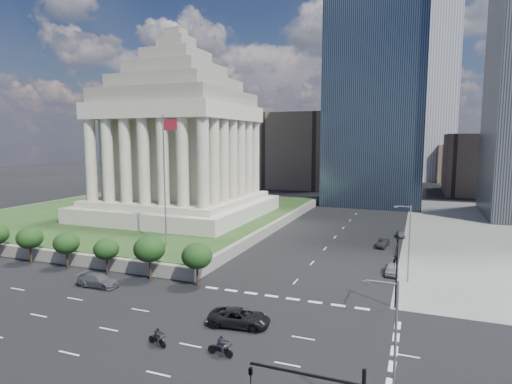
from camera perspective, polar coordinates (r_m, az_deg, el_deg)
The scene contains 19 objects.
ground at distance 133.56m, azimuth 14.73°, elevation -1.05°, with size 500.00×500.00×0.00m, color black.
plaza_terrace at distance 102.38m, azimuth -14.76°, elevation -2.95°, with size 66.00×70.00×1.80m, color slate.
plaza_lawn at distance 102.22m, azimuth -14.78°, elevation -2.42°, with size 64.00×68.00×0.10m, color #1C3B18.
war_memorial at distance 93.18m, azimuth -10.33°, elevation 8.87°, with size 34.00×34.00×39.00m, color #A5A08B, non-canonical shape.
flagpole at distance 66.53m, azimuth -12.00°, elevation 2.47°, with size 2.52×0.24×20.00m.
tree_row at distance 69.28m, azimuth -26.00°, elevation -6.39°, with size 53.00×4.00×6.00m, color black, non-canonical shape.
midrise_glass at distance 127.68m, azimuth 15.81°, elevation 12.06°, with size 26.00×26.00×60.00m, color black.
building_filler_ne at distance 162.68m, azimuth 27.35°, elevation 3.34°, with size 20.00×30.00×20.00m, color brown.
building_filler_nw at distance 167.58m, azimuth 5.78°, elevation 5.55°, with size 24.00×30.00×28.00m, color brown.
traffic_signal_ne at distance 47.08m, azimuth 18.16°, elevation -9.32°, with size 0.30×5.74×8.00m.
street_lamp_south at distance 28.46m, azimuth 17.68°, elevation -19.49°, with size 2.13×0.22×10.00m.
street_lamp_north at distance 57.91m, azimuth 19.61°, elevation -5.91°, with size 2.13×0.22×10.00m.
pickup_truck at distance 43.73m, azimuth -2.21°, elevation -16.38°, with size 2.80×6.08×1.69m, color black.
suv_grey at distance 57.73m, azimuth -20.29°, elevation -10.99°, with size 2.23×5.48×1.59m, color #4E4F55.
parked_sedan_near at distance 61.74m, azimuth 17.64°, elevation -9.75°, with size 4.41×1.78×1.50m, color gray.
parked_sedan_mid at distance 76.20m, azimuth 16.56°, elevation -6.58°, with size 1.43×4.11×1.35m, color black.
parked_sedan_far at distance 84.64m, azimuth 18.74°, elevation -5.36°, with size 3.57×1.44×1.22m, color #525559.
motorcycle_lead at distance 38.46m, azimuth -4.78°, elevation -19.73°, with size 2.46×0.67×1.83m, color black, non-canonical shape.
motorcycle_trail at distance 40.96m, azimuth -13.04°, elevation -18.27°, with size 2.24×0.61×1.67m, color black, non-canonical shape.
Camera 1 is at (14.46, -31.52, 18.21)m, focal length 30.00 mm.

